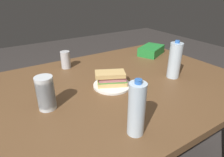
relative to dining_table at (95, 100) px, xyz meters
The scene contains 8 objects.
dining_table is the anchor object (origin of this frame).
paper_plate 0.13m from the dining_table, 169.53° to the left, with size 0.22×0.22×0.01m, color white.
sandwich 0.16m from the dining_table, 169.07° to the left, with size 0.21×0.16×0.08m.
chip_bag 0.77m from the dining_table, 157.11° to the right, with size 0.23×0.15×0.07m, color #268C38.
water_bottle_tall 0.55m from the dining_table, 166.62° to the left, with size 0.08×0.08×0.24m.
plastic_cup_stack 0.32m from the dining_table, ahead, with size 0.08×0.08×0.17m.
water_bottle_spare 0.45m from the dining_table, 85.60° to the left, with size 0.07×0.07×0.24m.
soda_can_silver 0.42m from the dining_table, 86.71° to the right, with size 0.07×0.07×0.12m, color silver.
Camera 1 is at (0.44, 0.88, 1.28)m, focal length 31.28 mm.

